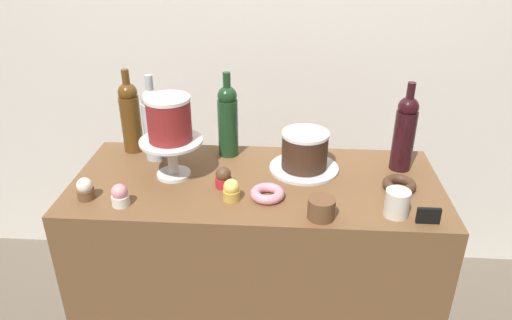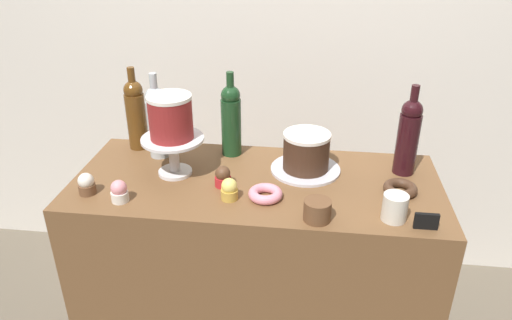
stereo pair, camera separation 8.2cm
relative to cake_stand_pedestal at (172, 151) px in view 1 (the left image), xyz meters
The scene contains 19 objects.
back_wall 0.93m from the cake_stand_pedestal, 70.62° to the left, with size 6.00×0.05×2.60m.
display_counter 0.63m from the cake_stand_pedestal, ahead, with size 1.28×0.55×0.93m.
cake_stand_pedestal is the anchor object (origin of this frame).
white_layer_cake 0.12m from the cake_stand_pedestal, 90.00° to the left, with size 0.15×0.15×0.15m.
silver_serving_platter 0.48m from the cake_stand_pedestal, ahead, with size 0.25×0.25×0.01m.
chocolate_round_cake 0.47m from the cake_stand_pedestal, ahead, with size 0.17×0.17×0.14m.
wine_bottle_green 0.26m from the cake_stand_pedestal, 46.76° to the left, with size 0.08×0.08×0.33m.
wine_bottle_clear 0.17m from the cake_stand_pedestal, 125.56° to the left, with size 0.08×0.08×0.33m.
wine_bottle_dark_red 0.82m from the cake_stand_pedestal, ahead, with size 0.08×0.08×0.33m.
wine_bottle_amber 0.29m from the cake_stand_pedestal, 135.59° to the left, with size 0.08×0.08×0.33m.
cupcake_lemon 0.27m from the cake_stand_pedestal, 33.38° to the right, with size 0.06×0.06×0.07m.
cupcake_chocolate 0.21m from the cake_stand_pedestal, 19.47° to the right, with size 0.06×0.06×0.07m.
cupcake_vanilla 0.31m from the cake_stand_pedestal, 145.63° to the right, with size 0.06×0.06×0.07m.
cupcake_strawberry 0.25m from the cake_stand_pedestal, 121.77° to the right, with size 0.06×0.06×0.07m.
donut_pink 0.37m from the cake_stand_pedestal, 20.83° to the right, with size 0.11×0.11×0.03m.
donut_chocolate 0.79m from the cake_stand_pedestal, ahead, with size 0.11×0.11×0.03m.
cookie_stack 0.56m from the cake_stand_pedestal, 24.62° to the right, with size 0.08×0.08×0.07m.
price_sign_chalkboard 0.86m from the cake_stand_pedestal, 16.27° to the right, with size 0.07×0.01×0.05m.
coffee_cup_ceramic 0.77m from the cake_stand_pedestal, 15.31° to the right, with size 0.08×0.08×0.08m.
Camera 1 is at (0.10, -1.46, 1.76)m, focal length 33.68 mm.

